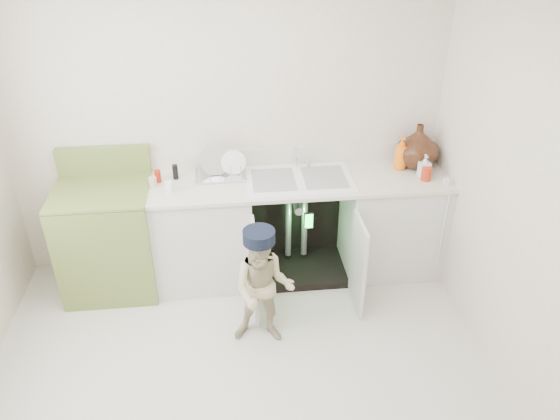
{
  "coord_description": "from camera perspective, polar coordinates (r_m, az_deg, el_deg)",
  "views": [
    {
      "loc": [
        -0.02,
        -2.62,
        2.91
      ],
      "look_at": [
        0.34,
        0.7,
        0.92
      ],
      "focal_mm": 35.0,
      "sensor_mm": 36.0,
      "label": 1
    }
  ],
  "objects": [
    {
      "name": "ground",
      "position": [
        3.92,
        -4.04,
        -17.36
      ],
      "size": [
        3.5,
        3.5,
        0.0
      ],
      "primitive_type": "plane",
      "color": "beige",
      "rests_on": "ground"
    },
    {
      "name": "repair_worker",
      "position": [
        3.89,
        -1.75,
        -8.1
      ],
      "size": [
        0.68,
        0.68,
        0.94
      ],
      "rotation": [
        0.0,
        0.0,
        -0.17
      ],
      "color": "beige",
      "rests_on": "ground"
    },
    {
      "name": "room_shell",
      "position": [
        3.1,
        -4.88,
        -1.75
      ],
      "size": [
        6.0,
        5.5,
        1.26
      ],
      "color": "beige",
      "rests_on": "ground"
    },
    {
      "name": "counter_run",
      "position": [
        4.58,
        2.43,
        -1.32
      ],
      "size": [
        2.44,
        1.02,
        1.26
      ],
      "color": "silver",
      "rests_on": "ground"
    },
    {
      "name": "avocado_stove",
      "position": [
        4.62,
        -17.43,
        -2.73
      ],
      "size": [
        0.73,
        0.65,
        1.14
      ],
      "color": "olive",
      "rests_on": "ground"
    }
  ]
}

